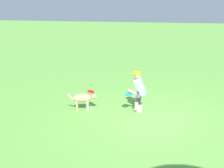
% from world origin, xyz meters
% --- Properties ---
extents(ground_plane, '(60.00, 60.00, 0.00)m').
position_xyz_m(ground_plane, '(0.00, 0.00, 0.00)').
color(ground_plane, '#5F9C40').
extents(person, '(0.57, 0.64, 1.29)m').
position_xyz_m(person, '(0.33, -0.74, 0.70)').
color(person, silver).
rests_on(person, ground_plane).
extents(dog, '(0.98, 0.40, 0.58)m').
position_xyz_m(dog, '(2.09, -0.47, 0.40)').
color(dog, tan).
rests_on(dog, ground_plane).
extents(frisbee_flying, '(0.26, 0.27, 0.09)m').
position_xyz_m(frisbee_flying, '(1.86, -0.53, 0.64)').
color(frisbee_flying, red).
extents(frisbee_held, '(0.32, 0.32, 0.05)m').
position_xyz_m(frisbee_held, '(0.63, -0.51, 0.61)').
color(frisbee_held, '#1E80E0').
rests_on(frisbee_held, person).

